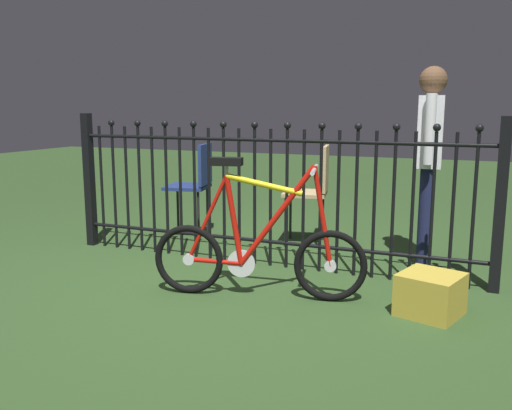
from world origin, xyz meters
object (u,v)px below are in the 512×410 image
object	(u,v)px
person_visitor	(429,150)
bicycle	(258,250)
chair_tan	(314,185)
chair_navy	(195,180)
display_crate	(430,294)

from	to	relation	value
person_visitor	bicycle	bearing A→B (deg)	-126.43
bicycle	chair_tan	size ratio (longest dim) A/B	1.54
bicycle	chair_tan	xyz separation A→B (m)	(-0.07, 1.47, 0.22)
chair_navy	person_visitor	size ratio (longest dim) A/B	0.58
chair_tan	person_visitor	xyz separation A→B (m)	(0.97, -0.25, 0.36)
bicycle	display_crate	xyz separation A→B (m)	(1.05, 0.11, -0.18)
chair_navy	bicycle	bearing A→B (deg)	-48.06
bicycle	chair_navy	world-z (taller)	bicycle
chair_navy	chair_tan	distance (m)	1.09
chair_tan	display_crate	distance (m)	1.81
chair_tan	person_visitor	bearing A→B (deg)	-14.66
chair_tan	person_visitor	world-z (taller)	person_visitor
display_crate	person_visitor	bearing A→B (deg)	97.73
bicycle	person_visitor	distance (m)	1.62
chair_navy	display_crate	world-z (taller)	chair_navy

